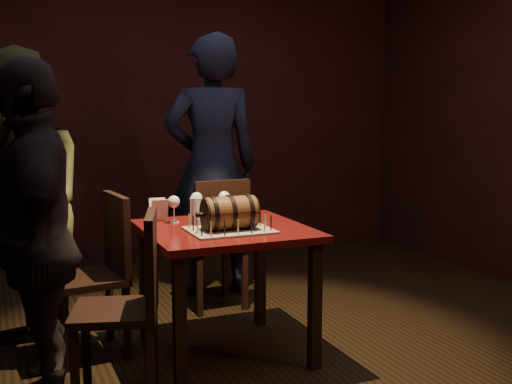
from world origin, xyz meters
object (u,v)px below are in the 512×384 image
chair_left_front (131,297)px  person_left_rear (18,209)px  wine_glass_mid (197,199)px  person_left_front (35,243)px  person_back (212,166)px  wine_glass_left (174,203)px  chair_left_rear (101,265)px  pub_table (225,246)px  chair_back (217,237)px  barrel_cake (230,213)px  wine_glass_right (224,198)px  pint_of_ale (196,211)px

chair_left_front → person_left_rear: size_ratio=0.53×
wine_glass_mid → person_left_front: person_left_front is taller
chair_left_front → person_back: bearing=58.8°
wine_glass_left → chair_left_rear: size_ratio=0.17×
chair_left_rear → person_back: person_back is taller
chair_left_rear → wine_glass_mid: bearing=3.9°
chair_left_front → person_left_front: 0.52m
pub_table → person_left_front: size_ratio=0.54×
chair_back → chair_left_front: 1.43m
person_left_rear → person_back: bearing=105.1°
pub_table → person_left_rear: 1.15m
wine_glass_mid → chair_left_rear: bearing=-176.1°
barrel_cake → pub_table: bearing=82.8°
chair_left_front → person_back: 1.89m
wine_glass_left → person_back: (0.56, 0.95, 0.11)m
wine_glass_right → person_back: (0.22, 0.88, 0.11)m
chair_back → person_left_rear: (-1.31, -0.46, 0.35)m
barrel_cake → chair_back: size_ratio=0.37×
person_left_rear → pub_table: bearing=56.8°
pub_table → wine_glass_right: size_ratio=5.59×
wine_glass_mid → chair_left_rear: (-0.59, -0.04, -0.34)m
chair_back → chair_left_front: size_ratio=1.00×
wine_glass_left → wine_glass_right: same height
wine_glass_left → person_left_rear: person_left_rear is taller
wine_glass_right → chair_left_front: bearing=-136.7°
chair_left_front → person_left_front: bearing=-179.9°
wine_glass_mid → person_back: 0.95m
wine_glass_left → person_left_rear: 0.86m
chair_left_rear → wine_glass_right: bearing=1.4°
person_back → person_left_front: 2.09m
pub_table → chair_left_rear: (-0.65, 0.29, -0.12)m
chair_back → person_back: person_back is taller
chair_back → person_left_rear: 1.43m
chair_back → chair_left_rear: size_ratio=1.00×
wine_glass_right → pub_table: bearing=-109.5°
chair_back → chair_left_rear: 1.01m
wine_glass_right → barrel_cake: bearing=-106.3°
wine_glass_mid → wine_glass_right: same height
pint_of_ale → chair_back: size_ratio=0.16×
pub_table → chair_left_rear: size_ratio=0.97×
chair_left_front → person_back: (0.95, 1.57, 0.45)m
wine_glass_left → chair_back: chair_back is taller
wine_glass_mid → chair_back: size_ratio=0.17×
wine_glass_left → person_left_rear: size_ratio=0.09×
barrel_cake → wine_glass_left: bearing=120.2°
pint_of_ale → chair_left_rear: bearing=168.9°
chair_left_front → wine_glass_right: bearing=43.3°
pint_of_ale → chair_left_rear: (-0.54, 0.11, -0.30)m
wine_glass_mid → pint_of_ale: 0.16m
pub_table → chair_left_rear: 0.73m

